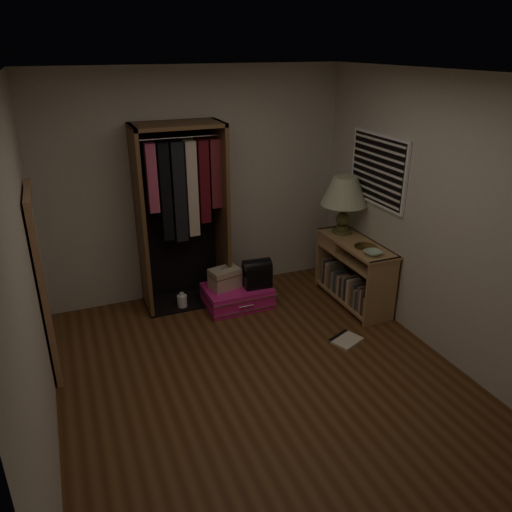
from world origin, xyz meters
The scene contains 13 objects.
ground centered at (0.00, 0.00, 0.00)m, with size 4.00×4.00×0.00m, color #502F16.
room_walls centered at (0.08, 0.04, 1.50)m, with size 3.52×4.02×2.60m.
console_bookshelf centered at (1.54, 1.04, 0.39)m, with size 0.42×1.12×0.75m.
open_wardrobe centered at (-0.23, 1.77, 1.20)m, with size 0.95×0.50×2.05m.
floor_mirror centered at (-1.70, 1.00, 0.85)m, with size 0.06×0.80×1.70m.
pink_suitcase centered at (0.26, 1.43, 0.12)m, with size 0.77×0.57×0.23m.
train_case centered at (0.13, 1.47, 0.35)m, with size 0.38×0.30×0.24m.
black_bag centered at (0.48, 1.36, 0.40)m, with size 0.32×0.22×0.34m.
table_lamp centered at (1.54, 1.33, 1.24)m, with size 0.66×0.66×0.67m.
brass_tray centered at (1.54, 0.83, 0.76)m, with size 0.32×0.32×0.01m.
ceramic_bowl centered at (1.49, 0.62, 0.77)m, with size 0.18×0.18×0.04m, color #A7C9AD.
white_jug centered at (-0.35, 1.60, 0.08)m, with size 0.15×0.15×0.19m.
floor_book centered at (1.02, 0.31, 0.01)m, with size 0.37×0.33×0.03m.
Camera 1 is at (-1.46, -3.37, 2.80)m, focal length 35.00 mm.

